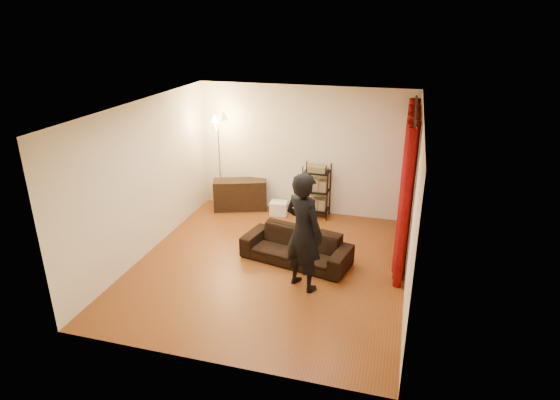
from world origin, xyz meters
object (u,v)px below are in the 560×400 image
(media_cabinet, at_px, (240,195))
(floor_lamp, at_px, (220,164))
(wire_shelf, at_px, (316,191))
(person, at_px, (304,232))
(sofa, at_px, (296,247))
(storage_boxes, at_px, (279,208))

(media_cabinet, bearing_deg, floor_lamp, -172.83)
(wire_shelf, bearing_deg, floor_lamp, -148.73)
(person, bearing_deg, wire_shelf, -53.30)
(media_cabinet, bearing_deg, sofa, -67.98)
(floor_lamp, bearing_deg, storage_boxes, 3.68)
(person, distance_m, wire_shelf, 2.81)
(storage_boxes, bearing_deg, media_cabinet, 173.43)
(media_cabinet, bearing_deg, wire_shelf, -17.93)
(sofa, bearing_deg, person, -56.28)
(storage_boxes, bearing_deg, sofa, -65.71)
(sofa, xyz_separation_m, wire_shelf, (-0.06, 2.01, 0.30))
(sofa, distance_m, storage_boxes, 2.04)
(media_cabinet, distance_m, wire_shelf, 1.70)
(media_cabinet, xyz_separation_m, wire_shelf, (1.68, 0.05, 0.24))
(person, xyz_separation_m, storage_boxes, (-1.13, 2.61, -0.80))
(sofa, distance_m, floor_lamp, 2.86)
(sofa, distance_m, media_cabinet, 2.62)
(storage_boxes, distance_m, wire_shelf, 0.90)
(media_cabinet, relative_size, floor_lamp, 0.54)
(wire_shelf, bearing_deg, storage_boxes, -144.10)
(storage_boxes, bearing_deg, wire_shelf, 11.20)
(media_cabinet, height_order, storage_boxes, media_cabinet)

